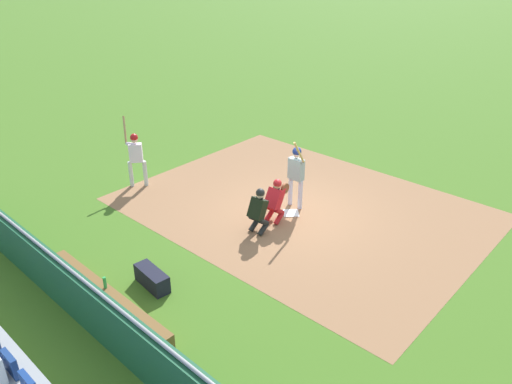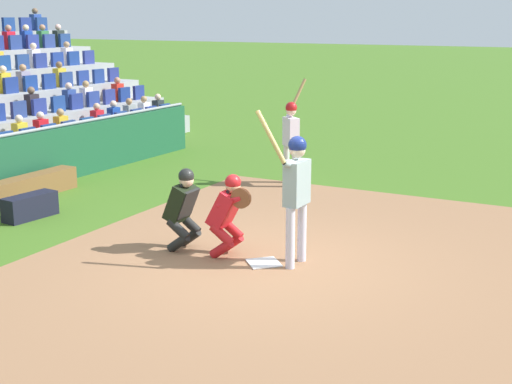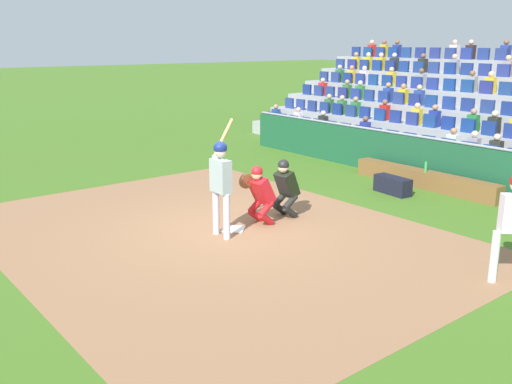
% 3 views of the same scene
% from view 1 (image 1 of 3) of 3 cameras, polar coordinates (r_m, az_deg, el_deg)
% --- Properties ---
extents(ground_plane, '(160.00, 160.00, 0.00)m').
position_cam_1_polar(ground_plane, '(14.54, 3.98, -2.45)').
color(ground_plane, '#416A1F').
extents(infield_dirt_patch, '(10.15, 7.73, 0.01)m').
position_cam_1_polar(infield_dirt_patch, '(14.88, 5.21, -1.75)').
color(infield_dirt_patch, '#926746').
rests_on(infield_dirt_patch, ground_plane).
extents(home_plate_marker, '(0.62, 0.62, 0.02)m').
position_cam_1_polar(home_plate_marker, '(14.53, 3.98, -2.39)').
color(home_plate_marker, white).
rests_on(home_plate_marker, infield_dirt_patch).
extents(batter_at_plate, '(0.58, 0.64, 2.24)m').
position_cam_1_polar(batter_at_plate, '(14.40, 4.59, 2.48)').
color(batter_at_plate, silver).
rests_on(batter_at_plate, ground_plane).
extents(catcher_crouching, '(0.48, 0.73, 1.27)m').
position_cam_1_polar(catcher_crouching, '(13.81, 2.25, -0.72)').
color(catcher_crouching, red).
rests_on(catcher_crouching, ground_plane).
extents(home_plate_umpire, '(0.47, 0.47, 1.29)m').
position_cam_1_polar(home_plate_umpire, '(13.28, 0.31, -1.94)').
color(home_plate_umpire, black).
rests_on(home_plate_umpire, ground_plane).
extents(dugout_wall, '(14.45, 0.24, 1.23)m').
position_cam_1_polar(dugout_wall, '(10.82, -18.81, -11.80)').
color(dugout_wall, '#195031').
rests_on(dugout_wall, ground_plane).
extents(dugout_bench, '(4.21, 0.40, 0.44)m').
position_cam_1_polar(dugout_bench, '(11.40, -16.68, -11.60)').
color(dugout_bench, brown).
rests_on(dugout_bench, ground_plane).
extents(water_bottle_on_bench, '(0.07, 0.07, 0.27)m').
position_cam_1_polar(water_bottle_on_bench, '(11.28, -16.76, -9.80)').
color(water_bottle_on_bench, green).
rests_on(water_bottle_on_bench, dugout_bench).
extents(equipment_duffel_bag, '(1.01, 0.45, 0.43)m').
position_cam_1_polar(equipment_duffel_bag, '(11.78, -11.70, -9.55)').
color(equipment_duffel_bag, black).
rests_on(equipment_duffel_bag, ground_plane).
extents(on_deck_batter, '(0.81, 0.53, 2.20)m').
position_cam_1_polar(on_deck_batter, '(16.14, -13.49, 4.21)').
color(on_deck_batter, silver).
rests_on(on_deck_batter, ground_plane).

